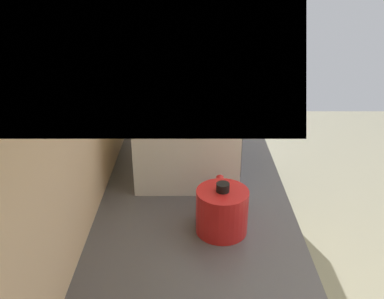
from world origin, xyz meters
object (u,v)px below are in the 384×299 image
Objects in this scene: microwave at (188,127)px; bowl at (209,103)px; oven_range at (197,131)px; kettle at (222,210)px.

microwave reaches higher than bowl.
bowl is (0.59, -0.10, -0.11)m from microwave.
microwave is at bearing 178.02° from oven_range.
kettle is at bearing -178.27° from oven_range.
microwave is 0.47m from kettle.
oven_range is 7.15× the size of bowl.
microwave reaches higher than oven_range.
microwave reaches higher than kettle.
oven_range is 0.89m from bowl.
oven_range is 1.87m from kettle.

